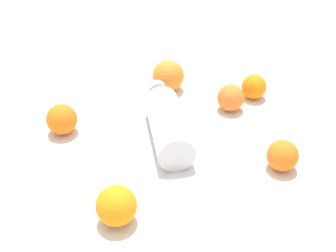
{
  "coord_description": "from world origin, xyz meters",
  "views": [
    {
      "loc": [
        -0.48,
        -0.71,
        0.62
      ],
      "look_at": [
        -0.01,
        0.0,
        0.04
      ],
      "focal_mm": 50.47,
      "sensor_mm": 36.0,
      "label": 1
    }
  ],
  "objects_px": {
    "water_bottle": "(166,120)",
    "orange_4": "(168,76)",
    "orange_1": "(62,119)",
    "orange_3": "(283,156)",
    "orange_5": "(116,206)",
    "orange_2": "(254,87)",
    "orange_0": "(231,98)"
  },
  "relations": [
    {
      "from": "water_bottle",
      "to": "orange_4",
      "type": "relative_size",
      "value": 3.44
    },
    {
      "from": "orange_1",
      "to": "water_bottle",
      "type": "bearing_deg",
      "value": -35.61
    },
    {
      "from": "orange_3",
      "to": "orange_4",
      "type": "xyz_separation_m",
      "value": [
        -0.01,
        0.4,
        0.01
      ]
    },
    {
      "from": "orange_3",
      "to": "orange_5",
      "type": "height_order",
      "value": "orange_5"
    },
    {
      "from": "orange_4",
      "to": "orange_5",
      "type": "distance_m",
      "value": 0.48
    },
    {
      "from": "orange_1",
      "to": "orange_5",
      "type": "distance_m",
      "value": 0.32
    },
    {
      "from": "orange_2",
      "to": "orange_3",
      "type": "height_order",
      "value": "orange_3"
    },
    {
      "from": "water_bottle",
      "to": "orange_1",
      "type": "distance_m",
      "value": 0.24
    },
    {
      "from": "water_bottle",
      "to": "orange_0",
      "type": "xyz_separation_m",
      "value": [
        0.19,
        0.0,
        -0.01
      ]
    },
    {
      "from": "orange_2",
      "to": "orange_3",
      "type": "relative_size",
      "value": 0.97
    },
    {
      "from": "orange_4",
      "to": "orange_5",
      "type": "relative_size",
      "value": 1.11
    },
    {
      "from": "orange_1",
      "to": "orange_5",
      "type": "height_order",
      "value": "orange_5"
    },
    {
      "from": "orange_3",
      "to": "orange_0",
      "type": "bearing_deg",
      "value": 75.93
    },
    {
      "from": "orange_0",
      "to": "orange_2",
      "type": "xyz_separation_m",
      "value": [
        0.09,
        0.01,
        -0.0
      ]
    },
    {
      "from": "water_bottle",
      "to": "orange_1",
      "type": "bearing_deg",
      "value": 78.79
    },
    {
      "from": "water_bottle",
      "to": "orange_5",
      "type": "bearing_deg",
      "value": 152.96
    },
    {
      "from": "orange_4",
      "to": "orange_0",
      "type": "bearing_deg",
      "value": -66.33
    },
    {
      "from": "water_bottle",
      "to": "orange_1",
      "type": "relative_size",
      "value": 4.03
    },
    {
      "from": "orange_3",
      "to": "orange_1",
      "type": "bearing_deg",
      "value": 131.1
    },
    {
      "from": "water_bottle",
      "to": "orange_4",
      "type": "distance_m",
      "value": 0.2
    },
    {
      "from": "orange_4",
      "to": "water_bottle",
      "type": "bearing_deg",
      "value": -124.87
    },
    {
      "from": "orange_1",
      "to": "orange_2",
      "type": "xyz_separation_m",
      "value": [
        0.47,
        -0.12,
        -0.0
      ]
    },
    {
      "from": "orange_2",
      "to": "orange_0",
      "type": "bearing_deg",
      "value": -172.81
    },
    {
      "from": "orange_3",
      "to": "water_bottle",
      "type": "bearing_deg",
      "value": 119.34
    },
    {
      "from": "water_bottle",
      "to": "orange_5",
      "type": "relative_size",
      "value": 3.81
    },
    {
      "from": "orange_1",
      "to": "orange_4",
      "type": "distance_m",
      "value": 0.31
    },
    {
      "from": "orange_5",
      "to": "water_bottle",
      "type": "bearing_deg",
      "value": 38.56
    },
    {
      "from": "orange_5",
      "to": "orange_0",
      "type": "bearing_deg",
      "value": 23.55
    },
    {
      "from": "water_bottle",
      "to": "orange_5",
      "type": "height_order",
      "value": "water_bottle"
    },
    {
      "from": "orange_2",
      "to": "orange_5",
      "type": "xyz_separation_m",
      "value": [
        -0.5,
        -0.19,
        0.01
      ]
    },
    {
      "from": "orange_1",
      "to": "orange_2",
      "type": "relative_size",
      "value": 1.11
    },
    {
      "from": "orange_2",
      "to": "orange_4",
      "type": "distance_m",
      "value": 0.22
    }
  ]
}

